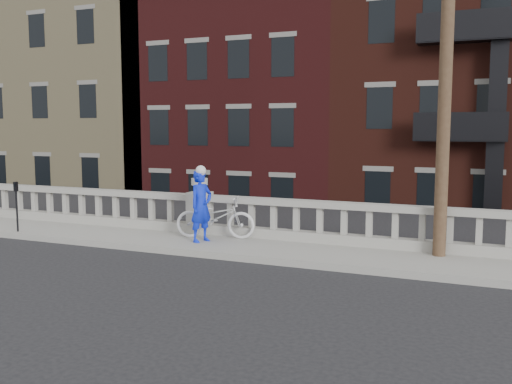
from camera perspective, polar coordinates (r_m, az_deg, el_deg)
ground at (r=12.27m, az=-14.57°, el=-7.77°), size 120.00×120.00×0.00m
sidewalk at (r=14.68m, az=-7.40°, el=-4.96°), size 32.00×2.20×0.15m
balustrade at (r=15.39m, az=-5.64°, el=-2.26°), size 28.00×0.34×1.03m
planter_pedestal at (r=15.36m, az=-5.64°, el=-1.56°), size 0.55×0.55×1.76m
lower_level at (r=33.12m, az=11.36°, el=5.82°), size 80.00×44.00×20.80m
utility_pole at (r=13.22m, az=18.62°, el=16.00°), size 1.60×0.28×10.00m
parking_meter_d at (r=16.74m, az=-22.83°, el=-0.81°), size 0.10×0.09×1.36m
bicycle at (r=14.62m, az=-4.09°, el=-2.53°), size 2.15×1.21×1.07m
cyclist at (r=14.14m, az=-5.50°, el=-1.40°), size 0.62×0.76×1.79m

